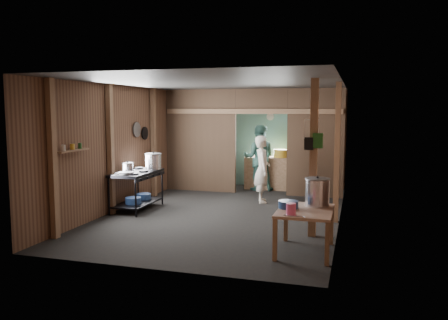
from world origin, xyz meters
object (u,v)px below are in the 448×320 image
(stock_pot, at_px, (317,193))
(cook, at_px, (262,169))
(stove_pot_large, at_px, (153,162))
(gas_range, at_px, (137,191))
(yellow_tub, at_px, (281,153))
(prep_table, at_px, (305,231))
(pink_bucket, at_px, (291,209))

(stock_pot, relative_size, cook, 0.30)
(stove_pot_large, bearing_deg, gas_range, -110.12)
(gas_range, relative_size, yellow_tub, 3.64)
(stock_pot, bearing_deg, gas_range, 157.43)
(stove_pot_large, xyz_separation_m, stock_pot, (3.68, -2.06, -0.13))
(prep_table, xyz_separation_m, pink_bucket, (-0.15, -0.40, 0.40))
(stock_pot, relative_size, yellow_tub, 1.19)
(stove_pot_large, height_order, cook, cook)
(pink_bucket, relative_size, yellow_tub, 0.44)
(gas_range, xyz_separation_m, stove_pot_large, (0.17, 0.46, 0.57))
(stove_pot_large, relative_size, cook, 0.24)
(yellow_tub, bearing_deg, pink_bucket, -79.23)
(stock_pot, height_order, pink_bucket, stock_pot)
(gas_range, distance_m, cook, 2.82)
(stove_pot_large, xyz_separation_m, yellow_tub, (2.33, 2.78, -0.02))
(cook, bearing_deg, gas_range, 104.37)
(stove_pot_large, bearing_deg, stock_pot, -29.29)
(stock_pot, bearing_deg, pink_bucket, -112.53)
(pink_bucket, height_order, yellow_tub, yellow_tub)
(gas_range, relative_size, pink_bucket, 8.36)
(pink_bucket, distance_m, yellow_tub, 5.66)
(gas_range, relative_size, stove_pot_large, 3.78)
(stove_pot_large, bearing_deg, pink_bucket, -39.33)
(yellow_tub, bearing_deg, gas_range, -127.64)
(stove_pot_large, height_order, stock_pot, stove_pot_large)
(gas_range, xyz_separation_m, prep_table, (3.71, -1.92, -0.08))
(stock_pot, distance_m, yellow_tub, 5.03)
(stove_pot_large, distance_m, pink_bucket, 4.38)
(gas_range, distance_m, pink_bucket, 4.25)
(stove_pot_large, height_order, pink_bucket, stove_pot_large)
(gas_range, height_order, prep_table, gas_range)
(stove_pot_large, distance_m, cook, 2.44)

